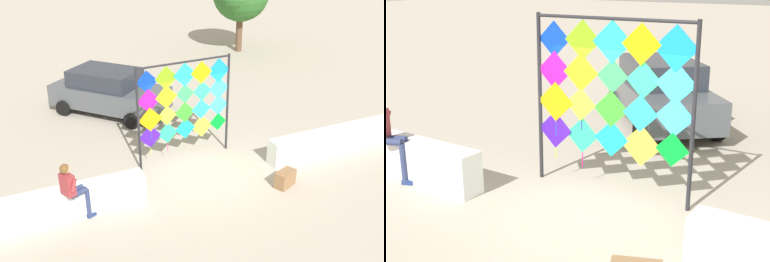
{
  "view_description": "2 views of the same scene",
  "coord_description": "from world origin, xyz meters",
  "views": [
    {
      "loc": [
        -4.81,
        -9.82,
        6.45
      ],
      "look_at": [
        -0.28,
        0.1,
        1.29
      ],
      "focal_mm": 41.34,
      "sensor_mm": 36.0,
      "label": 1
    },
    {
      "loc": [
        4.07,
        -6.41,
        3.68
      ],
      "look_at": [
        -0.38,
        0.29,
        1.24
      ],
      "focal_mm": 48.57,
      "sensor_mm": 36.0,
      "label": 2
    }
  ],
  "objects": [
    {
      "name": "kite_display_rack",
      "position": [
        -0.14,
        0.91,
        1.83
      ],
      "size": [
        2.93,
        0.22,
        3.05
      ],
      "color": "#232328",
      "rests_on": "ground"
    },
    {
      "name": "ground",
      "position": [
        0.0,
        0.0,
        0.0
      ],
      "size": [
        120.0,
        120.0,
        0.0
      ],
      "primitive_type": "plane",
      "color": "#ADA393"
    },
    {
      "name": "parked_car",
      "position": [
        -1.24,
        5.37,
        0.84
      ],
      "size": [
        4.18,
        4.38,
        1.65
      ],
      "color": "#4C5156",
      "rests_on": "ground"
    },
    {
      "name": "plaza_ledge_right",
      "position": [
        4.18,
        -0.56,
        0.39
      ],
      "size": [
        4.47,
        0.48,
        0.77
      ],
      "primitive_type": "cube",
      "color": "white",
      "rests_on": "ground"
    },
    {
      "name": "cardboard_box_large",
      "position": [
        1.69,
        -1.6,
        0.22
      ],
      "size": [
        0.68,
        0.53,
        0.45
      ],
      "primitive_type": "cube",
      "rotation": [
        0.0,
        0.0,
        0.39
      ],
      "color": "olive",
      "rests_on": "ground"
    },
    {
      "name": "seated_vendor",
      "position": [
        -3.72,
        -0.87,
        0.97
      ],
      "size": [
        0.78,
        0.64,
        1.62
      ],
      "color": "navy",
      "rests_on": "ground"
    },
    {
      "name": "plaza_ledge_left",
      "position": [
        -4.18,
        -0.56,
        0.39
      ],
      "size": [
        4.47,
        0.48,
        0.77
      ],
      "primitive_type": "cube",
      "color": "white",
      "rests_on": "ground"
    }
  ]
}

